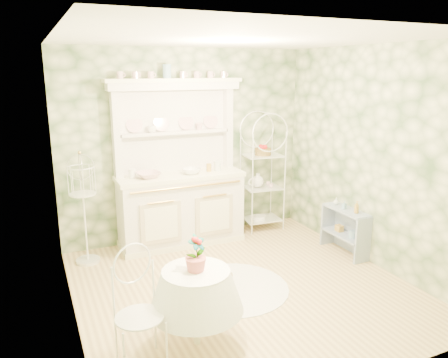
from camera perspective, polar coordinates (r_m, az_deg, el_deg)
name	(u,v)px	position (r m, az deg, el deg)	size (l,w,h in m)	color
floor	(242,286)	(5.13, 2.37, -13.83)	(3.60, 3.60, 0.00)	#DABD7F
ceiling	(245,39)	(4.54, 2.73, 17.84)	(3.60, 3.60, 0.00)	white
wall_left	(65,190)	(4.18, -20.04, -1.34)	(3.60, 3.60, 0.00)	beige
wall_right	(374,158)	(5.68, 18.97, 2.66)	(3.60, 3.60, 0.00)	beige
wall_back	(187,145)	(6.28, -4.91, 4.41)	(3.60, 3.60, 0.00)	beige
wall_front	(359,224)	(3.22, 17.24, -5.64)	(3.60, 3.60, 0.00)	beige
kitchen_dresser	(180,164)	(6.00, -5.78, 1.92)	(1.87, 0.61, 2.29)	white
bakers_rack	(262,176)	(6.64, 5.04, 0.42)	(0.52, 0.37, 1.67)	white
side_shelf	(345,232)	(6.09, 15.52, -6.70)	(0.25, 0.68, 0.58)	#8F9FB7
round_table	(196,309)	(4.04, -3.61, -16.54)	(0.63, 0.63, 0.69)	white
cafe_chair	(139,313)	(3.76, -11.00, -16.84)	(0.44, 0.44, 0.97)	white
birdcage_stand	(84,210)	(5.73, -17.81, -3.93)	(0.33, 0.33, 1.39)	white
floor_basket	(217,279)	(5.01, -0.86, -12.94)	(0.39, 0.39, 0.25)	olive
lace_rug	(233,288)	(5.09, 1.15, -14.02)	(1.27, 1.27, 0.01)	white
bowl_floral	(149,177)	(5.86, -9.83, 0.23)	(0.31, 0.31, 0.08)	white
bowl_white	(191,173)	(6.01, -4.28, 0.73)	(0.26, 0.26, 0.08)	white
cup_left	(152,130)	(5.97, -9.41, 6.29)	(0.12, 0.12, 0.09)	white
cup_right	(199,128)	(6.18, -3.25, 6.72)	(0.10, 0.10, 0.10)	white
potted_geranium	(197,255)	(3.82, -3.55, -9.90)	(0.17, 0.11, 0.32)	#3F7238
bottle_amber	(357,208)	(5.84, 16.92, -3.67)	(0.06, 0.06, 0.16)	#AD8531
bottle_blue	(344,206)	(5.98, 15.41, -3.42)	(0.05, 0.05, 0.11)	#77A2B8
bottle_glass	(336,202)	(6.14, 14.43, -2.97)	(0.08, 0.08, 0.10)	silver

